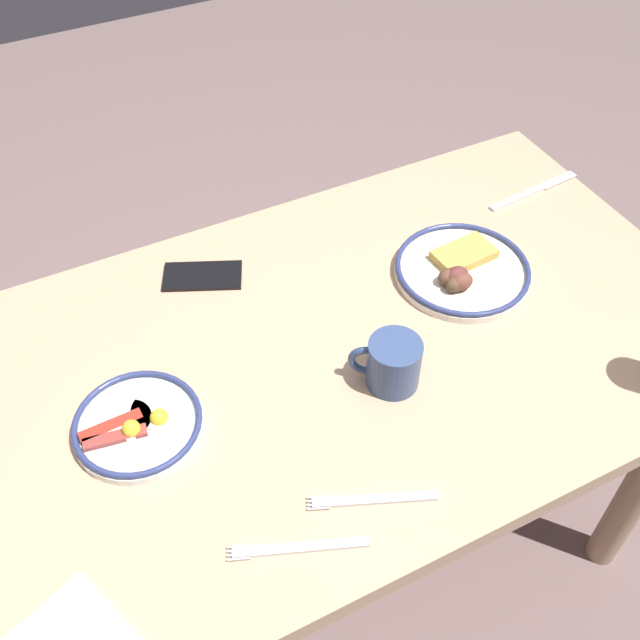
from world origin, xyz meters
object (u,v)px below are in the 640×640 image
(coffee_mug, at_px, (392,363))
(cell_phone, at_px, (203,276))
(plate_center_pancakes, at_px, (462,270))
(fork_far, at_px, (297,548))
(butter_knife, at_px, (534,191))
(plate_near_main, at_px, (138,424))
(fork_near, at_px, (372,500))

(coffee_mug, height_order, cell_phone, coffee_mug)
(plate_center_pancakes, bearing_deg, coffee_mug, 32.66)
(fork_far, xyz_separation_m, butter_knife, (-0.78, -0.49, -0.00))
(cell_phone, xyz_separation_m, butter_knife, (-0.71, 0.07, -0.00))
(butter_knife, bearing_deg, plate_center_pancakes, 27.17)
(plate_near_main, xyz_separation_m, fork_far, (-0.13, 0.29, -0.01))
(plate_near_main, bearing_deg, plate_center_pancakes, -174.33)
(fork_near, relative_size, butter_knife, 0.78)
(coffee_mug, distance_m, butter_knife, 0.60)
(butter_knife, bearing_deg, fork_near, 35.95)
(fork_near, distance_m, fork_far, 0.13)
(fork_far, bearing_deg, cell_phone, -97.38)
(fork_near, bearing_deg, butter_knife, -144.05)
(fork_near, bearing_deg, plate_near_main, -45.93)
(cell_phone, distance_m, fork_near, 0.55)
(fork_near, relative_size, fork_far, 0.96)
(coffee_mug, bearing_deg, butter_knife, -150.20)
(plate_near_main, bearing_deg, fork_far, 114.95)
(plate_center_pancakes, height_order, cell_phone, plate_center_pancakes)
(plate_center_pancakes, bearing_deg, plate_near_main, 5.67)
(plate_near_main, distance_m, butter_knife, 0.94)
(plate_near_main, distance_m, coffee_mug, 0.41)
(cell_phone, xyz_separation_m, fork_far, (0.07, 0.56, -0.00))
(fork_far, relative_size, butter_knife, 0.81)
(fork_near, bearing_deg, cell_phone, -84.32)
(plate_near_main, bearing_deg, cell_phone, -127.03)
(plate_center_pancakes, xyz_separation_m, coffee_mug, (0.24, 0.16, 0.03))
(plate_near_main, relative_size, coffee_mug, 1.87)
(coffee_mug, relative_size, cell_phone, 0.75)
(fork_far, bearing_deg, fork_near, -171.76)
(plate_center_pancakes, xyz_separation_m, butter_knife, (-0.28, -0.14, -0.01))
(fork_near, bearing_deg, plate_center_pancakes, -138.58)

